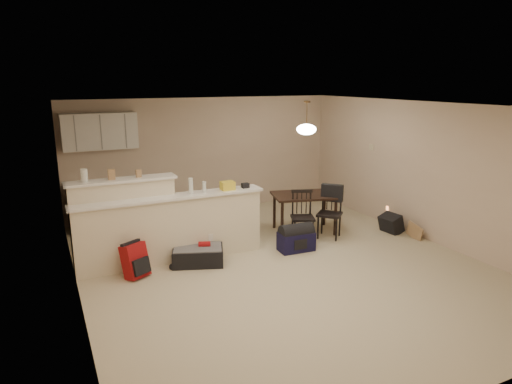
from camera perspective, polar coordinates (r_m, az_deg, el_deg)
room at (r=6.99m, az=3.22°, el=0.43°), size 7.00×7.02×2.50m
breakfast_bar at (r=7.46m, az=-12.55°, el=-4.15°), size 3.08×0.58×1.39m
upper_cabinets at (r=9.39m, az=-18.95°, el=7.19°), size 1.40×0.34×0.70m
kitchen_counter at (r=9.55m, az=-16.99°, el=-1.43°), size 1.80×0.60×0.90m
thermostat at (r=9.88m, az=14.22°, el=5.47°), size 0.02×0.12×0.12m
jar at (r=7.23m, az=-20.68°, el=1.94°), size 0.10×0.10×0.20m
cereal_box at (r=7.28m, az=-17.62°, el=2.09°), size 0.10×0.07×0.16m
small_box at (r=7.34m, az=-14.47°, el=2.25°), size 0.08×0.06×0.12m
bottle_a at (r=7.37m, az=-8.15°, el=0.76°), size 0.07×0.07×0.26m
bottle_b at (r=7.44m, az=-6.50°, el=0.63°), size 0.06×0.06×0.18m
bag_lump at (r=7.59m, az=-3.58°, el=0.80°), size 0.22×0.18×0.14m
pouch at (r=7.72m, az=-1.35°, el=0.82°), size 0.12×0.10×0.08m
dining_table at (r=8.77m, az=6.09°, el=-0.85°), size 1.35×1.07×0.74m
pendant_lamp at (r=8.53m, az=6.32°, el=7.85°), size 0.36×0.36×0.62m
dining_chair_near at (r=8.31m, az=5.87°, el=-3.05°), size 0.52×0.51×0.92m
dining_chair_far at (r=8.54m, az=9.18°, el=-2.57°), size 0.58×0.58×0.96m
suitcase at (r=7.42m, az=-7.26°, el=-7.90°), size 0.92×0.75×0.27m
red_backpack at (r=7.09m, az=-14.89°, el=-8.29°), size 0.40×0.35×0.51m
navy_duffel at (r=7.93m, az=5.04°, el=-6.17°), size 0.62×0.36×0.33m
black_daypack at (r=9.18m, az=16.53°, el=-3.82°), size 0.31×0.41×0.34m
cardboard_sheet at (r=8.96m, az=19.21°, el=-4.68°), size 0.02×0.36×0.28m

